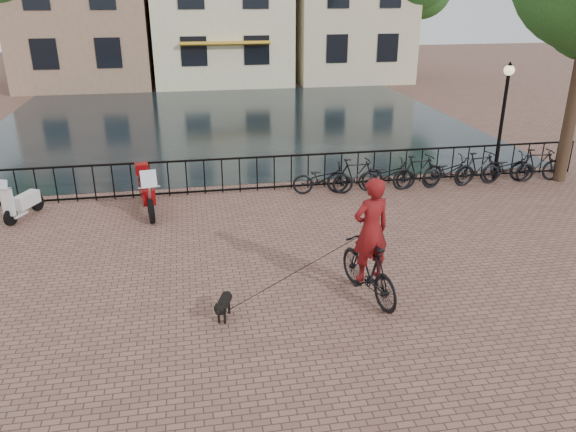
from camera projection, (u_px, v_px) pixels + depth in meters
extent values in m
plane|color=brown|center=(321.00, 354.00, 9.00)|extent=(100.00, 100.00, 0.00)
plane|color=black|center=(231.00, 121.00, 24.77)|extent=(20.00, 20.00, 0.00)
cube|color=black|center=(257.00, 157.00, 15.91)|extent=(20.00, 0.05, 0.05)
cube|color=black|center=(257.00, 188.00, 16.26)|extent=(20.00, 0.05, 0.05)
cube|color=gold|center=(226.00, 44.00, 31.16)|extent=(5.00, 0.60, 0.15)
cylinder|color=black|center=(12.00, 34.00, 30.61)|extent=(0.36, 0.36, 6.30)
cylinder|color=black|center=(576.00, 88.00, 16.11)|extent=(0.36, 0.36, 5.60)
cylinder|color=black|center=(411.00, 32.00, 34.46)|extent=(0.36, 0.36, 5.95)
cylinder|color=black|center=(501.00, 129.00, 16.51)|extent=(0.10, 0.10, 3.20)
sphere|color=beige|center=(509.00, 70.00, 15.87)|extent=(0.30, 0.30, 0.30)
imported|color=black|center=(369.00, 268.00, 10.46)|extent=(1.02, 2.11, 1.22)
imported|color=maroon|center=(372.00, 220.00, 10.10)|extent=(0.98, 0.76, 2.39)
imported|color=black|center=(323.00, 179.00, 15.87)|extent=(1.78, 0.83, 0.90)
imported|color=black|center=(355.00, 175.00, 16.01)|extent=(1.67, 0.49, 1.00)
imported|color=black|center=(387.00, 175.00, 16.18)|extent=(1.73, 0.64, 0.90)
imported|color=black|center=(418.00, 172.00, 16.32)|extent=(1.72, 0.74, 1.00)
imported|color=black|center=(449.00, 171.00, 16.49)|extent=(1.77, 0.78, 0.90)
imported|color=black|center=(479.00, 168.00, 16.63)|extent=(1.72, 0.72, 1.00)
imported|color=black|center=(508.00, 168.00, 16.81)|extent=(1.73, 0.63, 0.90)
imported|color=black|center=(537.00, 165.00, 16.95)|extent=(1.70, 0.62, 1.00)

